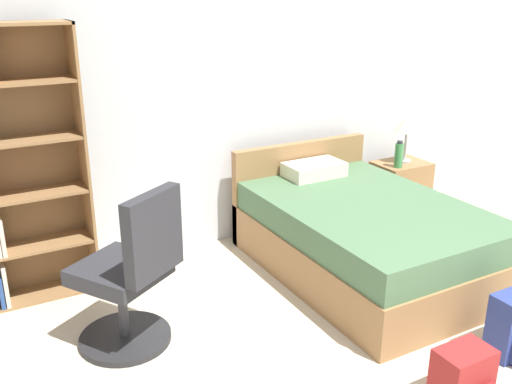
{
  "coord_description": "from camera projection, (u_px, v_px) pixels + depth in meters",
  "views": [
    {
      "loc": [
        -2.19,
        -1.0,
        2.11
      ],
      "look_at": [
        -0.55,
        1.98,
        0.89
      ],
      "focal_mm": 40.0,
      "sensor_mm": 36.0,
      "label": 1
    }
  ],
  "objects": [
    {
      "name": "nightstand",
      "position": [
        400.0,
        188.0,
        5.55
      ],
      "size": [
        0.5,
        0.4,
        0.53
      ],
      "color": "olive",
      "rests_on": "ground_plane"
    },
    {
      "name": "office_chair",
      "position": [
        131.0,
        278.0,
        3.42
      ],
      "size": [
        0.69,
        0.72,
        1.04
      ],
      "color": "#232326",
      "rests_on": "ground_plane"
    },
    {
      "name": "bookshelf",
      "position": [
        4.0,
        167.0,
        3.78
      ],
      "size": [
        0.83,
        0.29,
        1.91
      ],
      "color": "olive",
      "rests_on": "ground_plane"
    },
    {
      "name": "table_lamp",
      "position": [
        407.0,
        124.0,
        5.36
      ],
      "size": [
        0.25,
        0.25,
        0.46
      ],
      "color": "#B2B2B7",
      "rests_on": "nightstand"
    },
    {
      "name": "bed",
      "position": [
        361.0,
        234.0,
        4.44
      ],
      "size": [
        1.32,
        1.95,
        0.84
      ],
      "color": "olive",
      "rests_on": "ground_plane"
    },
    {
      "name": "backpack_red",
      "position": [
        464.0,
        380.0,
        3.0
      ],
      "size": [
        0.3,
        0.27,
        0.34
      ],
      "color": "maroon",
      "rests_on": "ground_plane"
    },
    {
      "name": "wall_back",
      "position": [
        241.0,
        90.0,
        4.76
      ],
      "size": [
        9.0,
        0.06,
        2.6
      ],
      "color": "silver",
      "rests_on": "ground_plane"
    },
    {
      "name": "water_bottle",
      "position": [
        399.0,
        155.0,
        5.28
      ],
      "size": [
        0.08,
        0.08,
        0.25
      ],
      "color": "#3F8C4C",
      "rests_on": "nightstand"
    }
  ]
}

